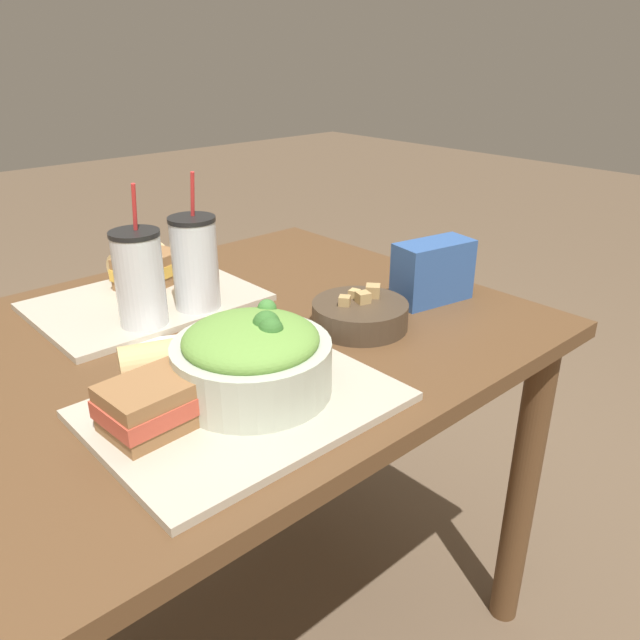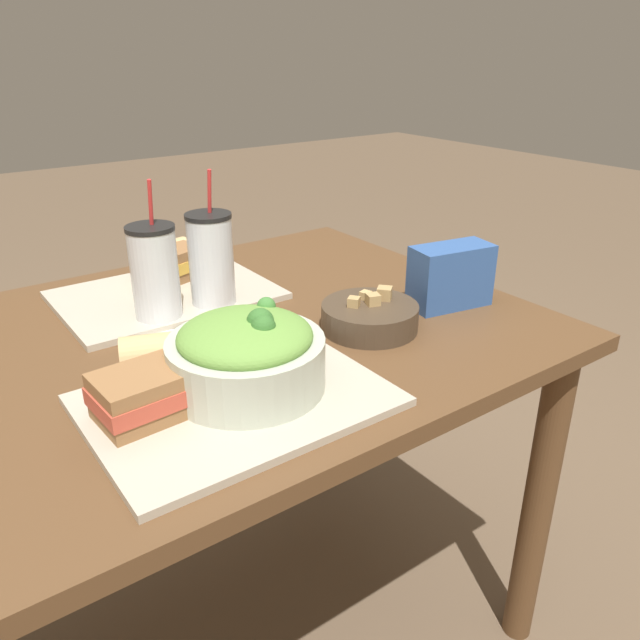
{
  "view_description": "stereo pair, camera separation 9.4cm",
  "coord_description": "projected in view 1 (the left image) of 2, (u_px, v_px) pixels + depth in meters",
  "views": [
    {
      "loc": [
        -0.47,
        -0.85,
        1.2
      ],
      "look_at": [
        0.1,
        -0.22,
        0.82
      ],
      "focal_mm": 35.0,
      "sensor_mm": 36.0,
      "label": 1
    },
    {
      "loc": [
        -0.4,
        -0.91,
        1.2
      ],
      "look_at": [
        0.1,
        -0.22,
        0.82
      ],
      "focal_mm": 35.0,
      "sensor_mm": 36.0,
      "label": 2
    }
  ],
  "objects": [
    {
      "name": "dining_table",
      "position": [
        194.0,
        396.0,
        1.1
      ],
      "size": [
        1.19,
        0.86,
        0.73
      ],
      "color": "brown",
      "rests_on": "ground_plane"
    },
    {
      "name": "tray_near",
      "position": [
        244.0,
        405.0,
        0.86
      ],
      "size": [
        0.4,
        0.3,
        0.01
      ],
      "color": "#BCB29E",
      "rests_on": "dining_table"
    },
    {
      "name": "tray_far",
      "position": [
        146.0,
        302.0,
        1.2
      ],
      "size": [
        0.4,
        0.3,
        0.01
      ],
      "color": "#BCB29E",
      "rests_on": "dining_table"
    },
    {
      "name": "salad_bowl",
      "position": [
        252.0,
        357.0,
        0.86
      ],
      "size": [
        0.22,
        0.22,
        0.12
      ],
      "color": "beige",
      "rests_on": "tray_near"
    },
    {
      "name": "soup_bowl",
      "position": [
        360.0,
        314.0,
        1.1
      ],
      "size": [
        0.17,
        0.17,
        0.07
      ],
      "color": "#473828",
      "rests_on": "dining_table"
    },
    {
      "name": "sandwich_near",
      "position": [
        155.0,
        404.0,
        0.79
      ],
      "size": [
        0.14,
        0.1,
        0.06
      ],
      "rotation": [
        0.0,
        0.0,
        0.07
      ],
      "color": "olive",
      "rests_on": "tray_near"
    },
    {
      "name": "baguette_near",
      "position": [
        176.0,
        361.0,
        0.9
      ],
      "size": [
        0.16,
        0.11,
        0.07
      ],
      "rotation": [
        0.0,
        0.0,
        1.21
      ],
      "color": "tan",
      "rests_on": "tray_near"
    },
    {
      "name": "sandwich_far",
      "position": [
        149.0,
        270.0,
        1.26
      ],
      "size": [
        0.15,
        0.12,
        0.06
      ],
      "rotation": [
        0.0,
        0.0,
        0.31
      ],
      "color": "olive",
      "rests_on": "tray_far"
    },
    {
      "name": "baguette_far",
      "position": [
        140.0,
        263.0,
        1.3
      ],
      "size": [
        0.12,
        0.09,
        0.07
      ],
      "rotation": [
        0.0,
        0.0,
        1.76
      ],
      "color": "tan",
      "rests_on": "tray_far"
    },
    {
      "name": "drink_cup_dark",
      "position": [
        140.0,
        281.0,
        1.07
      ],
      "size": [
        0.08,
        0.08,
        0.25
      ],
      "color": "silver",
      "rests_on": "tray_far"
    },
    {
      "name": "drink_cup_red",
      "position": [
        195.0,
        266.0,
        1.13
      ],
      "size": [
        0.08,
        0.08,
        0.25
      ],
      "color": "silver",
      "rests_on": "tray_far"
    },
    {
      "name": "chip_bag",
      "position": [
        433.0,
        272.0,
        1.2
      ],
      "size": [
        0.16,
        0.1,
        0.12
      ],
      "rotation": [
        0.0,
        0.0,
        -0.18
      ],
      "color": "#335BA3",
      "rests_on": "dining_table"
    },
    {
      "name": "napkin_folded",
      "position": [
        181.0,
        349.0,
        1.03
      ],
      "size": [
        0.2,
        0.18,
        0.0
      ],
      "color": "silver",
      "rests_on": "dining_table"
    }
  ]
}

